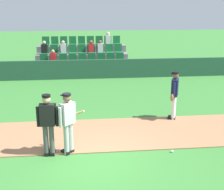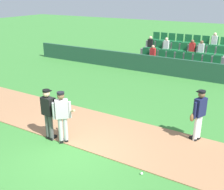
{
  "view_description": "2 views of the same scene",
  "coord_description": "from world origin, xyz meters",
  "px_view_note": "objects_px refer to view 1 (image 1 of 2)",
  "views": [
    {
      "loc": [
        -0.21,
        -7.79,
        4.1
      ],
      "look_at": [
        0.8,
        1.77,
        1.28
      ],
      "focal_mm": 51.01,
      "sensor_mm": 36.0,
      "label": 1
    },
    {
      "loc": [
        4.74,
        -5.48,
        4.63
      ],
      "look_at": [
        0.2,
        2.21,
        1.22
      ],
      "focal_mm": 43.55,
      "sensor_mm": 36.0,
      "label": 2
    }
  ],
  "objects_px": {
    "runner_navy_jersey": "(174,94)",
    "umpire_home_plate": "(48,122)",
    "baseball": "(172,151)",
    "batter_grey_jersey": "(68,121)"
  },
  "relations": [
    {
      "from": "baseball",
      "to": "batter_grey_jersey",
      "type": "bearing_deg",
      "value": 175.06
    },
    {
      "from": "umpire_home_plate",
      "to": "runner_navy_jersey",
      "type": "height_order",
      "value": "same"
    },
    {
      "from": "umpire_home_plate",
      "to": "baseball",
      "type": "xyz_separation_m",
      "value": [
        3.43,
        -0.2,
        -0.96
      ]
    },
    {
      "from": "runner_navy_jersey",
      "to": "baseball",
      "type": "height_order",
      "value": "runner_navy_jersey"
    },
    {
      "from": "baseball",
      "to": "runner_navy_jersey",
      "type": "bearing_deg",
      "value": 73.06
    },
    {
      "from": "runner_navy_jersey",
      "to": "umpire_home_plate",
      "type": "bearing_deg",
      "value": -150.62
    },
    {
      "from": "batter_grey_jersey",
      "to": "runner_navy_jersey",
      "type": "height_order",
      "value": "same"
    },
    {
      "from": "umpire_home_plate",
      "to": "runner_navy_jersey",
      "type": "xyz_separation_m",
      "value": [
        4.21,
        2.37,
        -0.04
      ]
    },
    {
      "from": "umpire_home_plate",
      "to": "batter_grey_jersey",
      "type": "bearing_deg",
      "value": 5.63
    },
    {
      "from": "runner_navy_jersey",
      "to": "batter_grey_jersey",
      "type": "bearing_deg",
      "value": -147.79
    }
  ]
}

